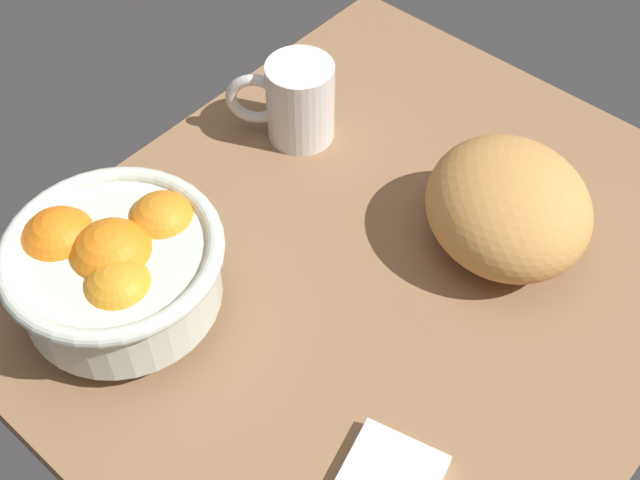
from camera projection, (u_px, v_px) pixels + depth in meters
The scene contains 4 objects.
ground_plane at pixel (377, 271), 80.97cm from camera, with size 67.17×57.61×3.00cm, color #866241.
fruit_bowl at pixel (116, 266), 71.67cm from camera, with size 19.16×19.16×10.76cm.
bread_loaf at pixel (508, 207), 77.55cm from camera, with size 16.67×15.21×10.06cm, color #C98A46.
mug at pixel (296, 101), 87.65cm from camera, with size 8.91×10.35×9.19cm.
Camera 1 is at (40.64, 28.46, 62.80)cm, focal length 46.71 mm.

